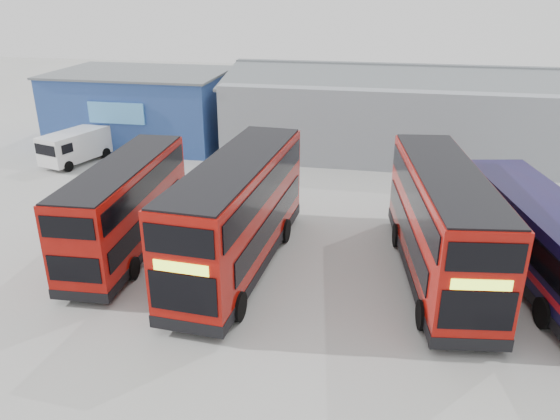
# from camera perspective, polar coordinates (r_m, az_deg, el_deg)

# --- Properties ---
(ground_plane) EXTENTS (120.00, 120.00, 0.00)m
(ground_plane) POSITION_cam_1_polar(r_m,az_deg,el_deg) (22.51, 0.38, -6.75)
(ground_plane) COLOR gray
(ground_plane) RESTS_ON ground
(office_block) EXTENTS (12.30, 8.32, 5.12)m
(office_block) POSITION_cam_1_polar(r_m,az_deg,el_deg) (42.07, -14.15, 10.44)
(office_block) COLOR navy
(office_block) RESTS_ON ground
(maintenance_shed) EXTENTS (30.50, 12.00, 5.89)m
(maintenance_shed) POSITION_cam_1_polar(r_m,az_deg,el_deg) (40.39, 17.32, 9.63)
(maintenance_shed) COLOR gray
(maintenance_shed) RESTS_ON ground
(double_decker_left) EXTENTS (2.82, 9.67, 4.05)m
(double_decker_left) POSITION_cam_1_polar(r_m,az_deg,el_deg) (24.53, -15.75, 0.15)
(double_decker_left) COLOR #980E08
(double_decker_left) RESTS_ON ground
(double_decker_centre) EXTENTS (3.39, 11.13, 4.64)m
(double_decker_centre) POSITION_cam_1_polar(r_m,az_deg,el_deg) (22.22, -4.39, -0.57)
(double_decker_centre) COLOR #980E08
(double_decker_centre) RESTS_ON ground
(double_decker_right) EXTENTS (3.97, 10.93, 4.53)m
(double_decker_right) POSITION_cam_1_polar(r_m,az_deg,el_deg) (22.30, 16.54, -1.59)
(double_decker_right) COLOR #980E08
(double_decker_right) RESTS_ON ground
(single_decker_blue) EXTENTS (4.98, 12.05, 3.19)m
(single_decker_blue) POSITION_cam_1_polar(r_m,az_deg,el_deg) (23.84, 25.84, -3.17)
(single_decker_blue) COLOR black
(single_decker_blue) RESTS_ON ground
(panel_van) EXTENTS (3.20, 5.14, 2.10)m
(panel_van) POSITION_cam_1_polar(r_m,az_deg,el_deg) (38.38, -20.59, 6.34)
(panel_van) COLOR silver
(panel_van) RESTS_ON ground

